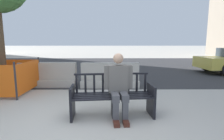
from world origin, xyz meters
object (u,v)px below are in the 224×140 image
object	(u,v)px
street_bench	(112,98)
jersey_barrier_left	(48,76)
construction_fence	(4,76)
jersey_barrier_centre	(110,77)
seated_person	(119,84)

from	to	relation	value
street_bench	jersey_barrier_left	size ratio (longest dim) A/B	0.86
street_bench	jersey_barrier_left	bearing A→B (deg)	130.72
jersey_barrier_left	construction_fence	world-z (taller)	construction_fence
jersey_barrier_centre	seated_person	bearing A→B (deg)	-85.86
jersey_barrier_centre	jersey_barrier_left	distance (m)	2.22
street_bench	construction_fence	bearing A→B (deg)	151.55
street_bench	seated_person	distance (m)	0.32
seated_person	jersey_barrier_centre	bearing A→B (deg)	94.14
jersey_barrier_left	street_bench	bearing A→B (deg)	-49.28
street_bench	jersey_barrier_centre	distance (m)	2.53
jersey_barrier_centre	construction_fence	distance (m)	3.35
construction_fence	seated_person	bearing A→B (deg)	-28.16
seated_person	construction_fence	distance (m)	3.92
jersey_barrier_centre	construction_fence	size ratio (longest dim) A/B	1.26
seated_person	construction_fence	size ratio (longest dim) A/B	0.83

